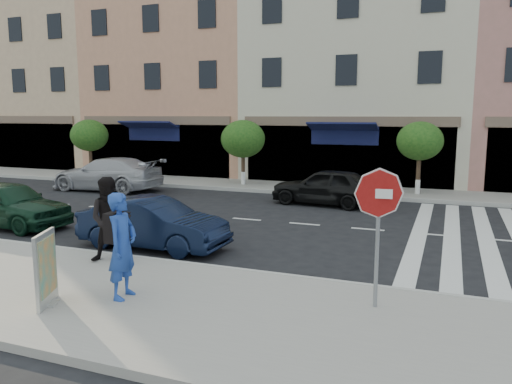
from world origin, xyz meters
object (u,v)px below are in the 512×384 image
Objects in this scene: poster_board at (46,270)px; car_far_mid at (326,186)px; car_near_left at (8,204)px; car_near_mid at (153,224)px; photographer at (122,246)px; walker at (110,219)px; stop_sign at (379,207)px; car_far_left at (107,174)px.

poster_board reaches higher than car_far_mid.
poster_board reaches higher than car_near_left.
car_near_mid is at bearing -12.47° from car_far_mid.
photographer reaches higher than car_near_left.
poster_board is (0.63, -2.61, -0.33)m from walker.
stop_sign is 0.58× the size of car_near_left.
car_far_left is at bearing 100.93° from poster_board.
stop_sign reaches higher than car_far_left.
car_near_left is at bearing -42.04° from car_far_mid.
car_far_mid is (2.69, 9.62, -0.40)m from walker.
photographer is at bearing -168.88° from stop_sign.
car_near_left is 1.06× the size of car_near_mid.
photographer is 0.49× the size of car_near_mid.
poster_board is 4.43m from car_near_mid.
poster_board is at bearing -2.93° from car_far_mid.
car_far_mid is (1.03, 11.44, -0.40)m from photographer.
poster_board is 0.33× the size of car_near_mid.
stop_sign is 6.62m from car_near_mid.
car_near_left reaches higher than car_far_mid.
car_far_left is (-7.54, 7.83, 0.10)m from car_near_mid.
stop_sign is at bearing -2.63° from poster_board.
car_far_left reaches higher than car_far_mid.
poster_board is at bearing 122.60° from photographer.
car_near_left is at bearing 85.74° from car_near_mid.
car_far_mid is (2.05, 12.24, -0.07)m from poster_board.
poster_board is 12.41m from car_far_mid.
poster_board is 0.31× the size of car_far_mid.
car_far_mid is at bearing 103.73° from stop_sign.
stop_sign is at bearing 24.61° from car_far_mid.
photographer reaches higher than poster_board.
stop_sign is at bearing -79.74° from photographer.
photographer is 0.46× the size of car_far_mid.
car_near_mid is at bearing -92.13° from car_near_left.
poster_board is (-5.38, -2.00, -1.14)m from stop_sign.
poster_board is at bearing -124.80° from car_near_left.
photographer reaches higher than car_far_left.
walker is (-6.02, 0.62, -0.81)m from stop_sign.
stop_sign is 1.25× the size of photographer.
walker is 1.83m from car_near_mid.
walker is at bearing -177.84° from car_near_mid.
stop_sign reaches higher than poster_board.
car_near_left is at bearing 127.64° from walker.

